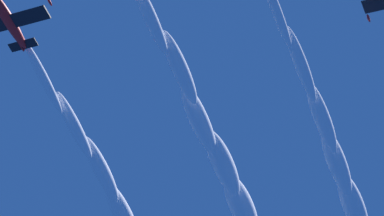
% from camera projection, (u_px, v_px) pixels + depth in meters
% --- Properties ---
extents(airplane_right_wingman, '(8.77, 8.02, 3.05)m').
position_uv_depth(airplane_right_wingman, '(7.00, 17.00, 85.95)').
color(airplane_right_wingman, red).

